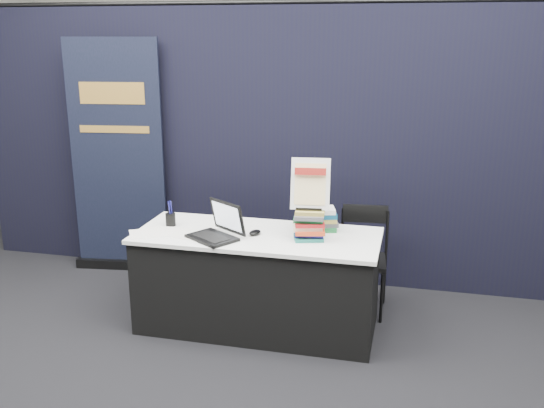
% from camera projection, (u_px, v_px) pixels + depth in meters
% --- Properties ---
extents(floor, '(8.00, 8.00, 0.00)m').
position_uv_depth(floor, '(237.00, 362.00, 4.15)').
color(floor, black).
rests_on(floor, ground).
extents(wall_back, '(8.00, 0.02, 3.50)m').
position_uv_depth(wall_back, '(329.00, 68.00, 7.41)').
color(wall_back, silver).
rests_on(wall_back, floor).
extents(drape_partition, '(6.00, 0.08, 2.40)m').
position_uv_depth(drape_partition, '(288.00, 148.00, 5.32)').
color(drape_partition, black).
rests_on(drape_partition, floor).
extents(display_table, '(1.80, 0.75, 0.75)m').
position_uv_depth(display_table, '(258.00, 281.00, 4.56)').
color(display_table, black).
rests_on(display_table, floor).
extents(laptop, '(0.42, 0.43, 0.26)m').
position_uv_depth(laptop, '(214.00, 229.00, 4.37)').
color(laptop, black).
rests_on(laptop, display_table).
extents(mouse, '(0.11, 0.13, 0.03)m').
position_uv_depth(mouse, '(255.00, 233.00, 4.43)').
color(mouse, black).
rests_on(mouse, display_table).
extents(brochure_left, '(0.38, 0.35, 0.00)m').
position_uv_depth(brochure_left, '(151.00, 233.00, 4.48)').
color(brochure_left, white).
rests_on(brochure_left, display_table).
extents(brochure_mid, '(0.28, 0.21, 0.00)m').
position_uv_depth(brochure_mid, '(164.00, 231.00, 4.53)').
color(brochure_mid, silver).
rests_on(brochure_mid, display_table).
extents(brochure_right, '(0.36, 0.30, 0.00)m').
position_uv_depth(brochure_right, '(194.00, 235.00, 4.42)').
color(brochure_right, silver).
rests_on(brochure_right, display_table).
extents(pen_cup, '(0.09, 0.09, 0.10)m').
position_uv_depth(pen_cup, '(171.00, 219.00, 4.64)').
color(pen_cup, black).
rests_on(pen_cup, display_table).
extents(book_stack_tall, '(0.23, 0.19, 0.22)m').
position_uv_depth(book_stack_tall, '(309.00, 225.00, 4.31)').
color(book_stack_tall, '#1B695F').
rests_on(book_stack_tall, display_table).
extents(book_stack_short, '(0.28, 0.24, 0.17)m').
position_uv_depth(book_stack_short, '(320.00, 219.00, 4.53)').
color(book_stack_short, '#1B6532').
rests_on(book_stack_short, display_table).
extents(info_sign, '(0.29, 0.15, 0.38)m').
position_uv_depth(info_sign, '(310.00, 185.00, 4.26)').
color(info_sign, black).
rests_on(info_sign, book_stack_tall).
extents(pullup_banner, '(0.91, 0.22, 2.14)m').
position_uv_depth(pullup_banner, '(118.00, 171.00, 5.56)').
color(pullup_banner, black).
rests_on(pullup_banner, floor).
extents(stacking_chair, '(0.41, 0.42, 0.84)m').
position_uv_depth(stacking_chair, '(362.00, 255.00, 4.84)').
color(stacking_chair, black).
rests_on(stacking_chair, floor).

